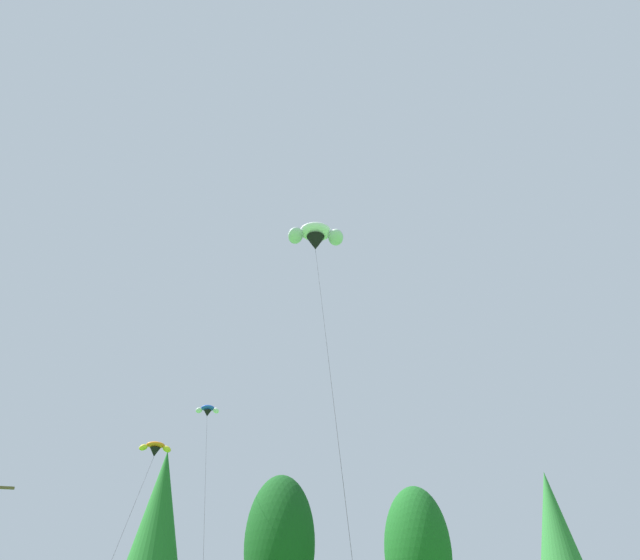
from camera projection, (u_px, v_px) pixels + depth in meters
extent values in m
cone|color=#236628|center=(158.00, 523.00, 40.80)|extent=(4.63, 4.63, 10.19)
ellipsoid|color=#144719|center=(280.00, 544.00, 41.36)|extent=(5.12, 5.12, 9.64)
ellipsoid|color=#19561E|center=(418.00, 551.00, 42.92)|extent=(5.01, 5.01, 9.33)
cone|color=#2D7033|center=(557.00, 536.00, 46.86)|extent=(4.66, 4.66, 10.28)
ellipsoid|color=orange|center=(156.00, 445.00, 38.25)|extent=(1.24, 0.73, 0.54)
ellipsoid|color=yellow|center=(167.00, 449.00, 38.32)|extent=(0.74, 0.61, 0.66)
ellipsoid|color=yellow|center=(143.00, 447.00, 37.96)|extent=(0.70, 0.60, 0.66)
cone|color=black|center=(155.00, 452.00, 38.05)|extent=(0.71, 0.71, 0.58)
cylinder|color=black|center=(125.00, 528.00, 29.51)|extent=(1.20, 13.20, 10.72)
ellipsoid|color=blue|center=(208.00, 408.00, 48.37)|extent=(1.24, 0.90, 0.61)
ellipsoid|color=white|center=(216.00, 411.00, 48.29)|extent=(0.64, 0.69, 0.70)
ellipsoid|color=white|center=(199.00, 410.00, 48.23)|extent=(0.75, 0.69, 0.70)
cone|color=black|center=(207.00, 413.00, 48.19)|extent=(0.74, 0.74, 0.55)
cylinder|color=black|center=(205.00, 487.00, 34.88)|extent=(0.02, 21.75, 15.84)
ellipsoid|color=white|center=(316.00, 232.00, 38.17)|extent=(2.35, 1.91, 1.12)
ellipsoid|color=silver|center=(336.00, 237.00, 38.05)|extent=(1.17, 1.50, 1.30)
ellipsoid|color=silver|center=(295.00, 236.00, 37.89)|extent=(1.46, 1.50, 1.30)
cone|color=black|center=(315.00, 243.00, 37.86)|extent=(1.37, 1.37, 1.03)
cylinder|color=black|center=(329.00, 361.00, 25.60)|extent=(1.98, 14.39, 22.19)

